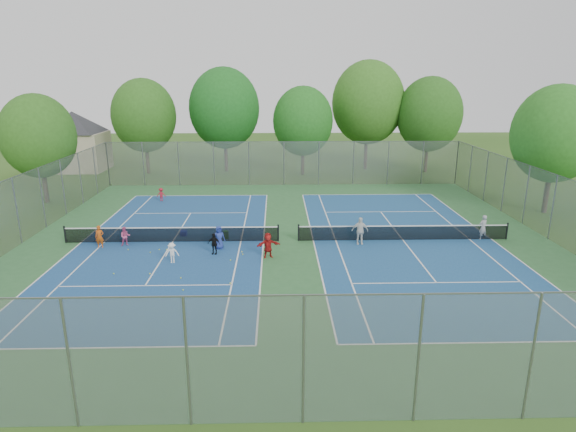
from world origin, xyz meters
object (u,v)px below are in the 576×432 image
object	(u,v)px
net_right	(403,233)
ball_crate	(184,233)
net_left	(172,235)
instructor	(483,227)
ball_hopper	(226,235)

from	to	relation	value
net_right	ball_crate	distance (m)	13.61
net_left	instructor	distance (m)	18.89
ball_hopper	instructor	world-z (taller)	instructor
net_left	instructor	xyz separation A→B (m)	(18.89, 0.04, 0.32)
ball_hopper	instructor	distance (m)	15.74
ball_crate	ball_hopper	xyz separation A→B (m)	(2.72, -0.68, 0.09)
net_left	ball_crate	size ratio (longest dim) A/B	33.21
net_left	ball_hopper	xyz separation A→B (m)	(3.17, 0.53, -0.20)
net_right	instructor	size ratio (longest dim) A/B	8.33
net_right	instructor	xyz separation A→B (m)	(4.89, 0.04, 0.32)
net_left	ball_hopper	size ratio (longest dim) A/B	25.32
net_left	instructor	size ratio (longest dim) A/B	8.33
net_left	ball_hopper	distance (m)	3.22
net_left	net_right	xyz separation A→B (m)	(14.00, 0.00, 0.00)
net_left	net_right	size ratio (longest dim) A/B	1.00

